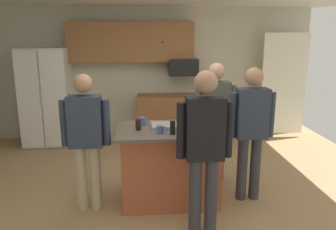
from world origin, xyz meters
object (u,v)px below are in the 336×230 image
object	(u,v)px
person_host_foreground	(251,126)
tumbler_amber	(212,124)
mug_ceramic_white	(142,121)
serving_tray	(169,126)
mug_blue_stoneware	(161,129)
glass_dark_ale	(173,128)
glass_short_whisky	(205,121)
microwave_over_range	(183,67)
glass_stout_tall	(138,125)
person_guest_left	(215,114)
person_guest_by_door	(204,143)
refrigerator	(47,97)
person_elder_center	(86,134)
kitchen_island	(170,165)

from	to	relation	value
person_host_foreground	tumbler_amber	distance (m)	0.52
mug_ceramic_white	serving_tray	distance (m)	0.35
mug_blue_stoneware	glass_dark_ale	world-z (taller)	glass_dark_ale
glass_short_whisky	mug_ceramic_white	bearing A→B (deg)	172.57
person_host_foreground	glass_short_whisky	bearing A→B (deg)	-7.43
microwave_over_range	mug_blue_stoneware	distance (m)	2.87
microwave_over_range	mug_ceramic_white	size ratio (longest dim) A/B	4.69
person_host_foreground	mug_blue_stoneware	size ratio (longest dim) A/B	14.17
mug_ceramic_white	glass_short_whisky	bearing A→B (deg)	-7.43
tumbler_amber	glass_dark_ale	xyz separation A→B (m)	(-0.48, -0.12, -0.01)
glass_short_whisky	glass_stout_tall	distance (m)	0.83
tumbler_amber	glass_stout_tall	distance (m)	0.88
person_guest_left	serving_tray	size ratio (longest dim) A/B	3.85
person_host_foreground	glass_short_whisky	distance (m)	0.57
person_guest_by_door	glass_short_whisky	xyz separation A→B (m)	(0.16, 0.80, 0.01)
refrigerator	person_elder_center	xyz separation A→B (m)	(1.14, -2.59, 0.03)
person_guest_left	mug_blue_stoneware	distance (m)	1.11
person_elder_center	serving_tray	distance (m)	1.00
glass_stout_tall	glass_dark_ale	xyz separation A→B (m)	(0.40, -0.21, 0.01)
person_elder_center	tumbler_amber	size ratio (longest dim) A/B	9.67
glass_short_whisky	glass_dark_ale	world-z (taller)	glass_dark_ale
tumbler_amber	serving_tray	world-z (taller)	tumbler_amber
microwave_over_range	glass_dark_ale	distance (m)	2.89
person_guest_left	serving_tray	world-z (taller)	person_guest_left
glass_short_whisky	serving_tray	xyz separation A→B (m)	(-0.45, -0.00, -0.04)
microwave_over_range	person_host_foreground	bearing A→B (deg)	-78.48
mug_ceramic_white	person_guest_left	bearing A→B (deg)	22.02
microwave_over_range	serving_tray	distance (m)	2.62
glass_short_whisky	glass_stout_tall	xyz separation A→B (m)	(-0.83, -0.10, 0.00)
mug_ceramic_white	person_elder_center	bearing A→B (deg)	-156.44
refrigerator	microwave_over_range	size ratio (longest dim) A/B	3.27
mug_ceramic_white	serving_tray	bearing A→B (deg)	-17.84
person_elder_center	person_host_foreground	bearing A→B (deg)	-4.56
kitchen_island	serving_tray	size ratio (longest dim) A/B	2.97
glass_dark_ale	serving_tray	world-z (taller)	glass_dark_ale
person_guest_by_door	serving_tray	distance (m)	0.85
glass_short_whisky	mug_ceramic_white	size ratio (longest dim) A/B	1.09
microwave_over_range	serving_tray	world-z (taller)	microwave_over_range
kitchen_island	person_host_foreground	distance (m)	1.12
person_guest_left	person_elder_center	bearing A→B (deg)	-17.29
person_host_foreground	serving_tray	xyz separation A→B (m)	(-1.01, 0.09, -0.00)
kitchen_island	person_guest_left	bearing A→B (deg)	39.92
refrigerator	person_elder_center	bearing A→B (deg)	-66.26
kitchen_island	glass_stout_tall	distance (m)	0.66
mug_blue_stoneware	mug_ceramic_white	xyz separation A→B (m)	(-0.21, 0.35, 0.01)
person_host_foreground	glass_dark_ale	distance (m)	1.01
mug_blue_stoneware	tumbler_amber	bearing A→B (deg)	5.99
person_guest_by_door	glass_stout_tall	size ratio (longest dim) A/B	12.77
mug_blue_stoneware	glass_stout_tall	bearing A→B (deg)	149.48
person_guest_by_door	serving_tray	bearing A→B (deg)	-1.14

